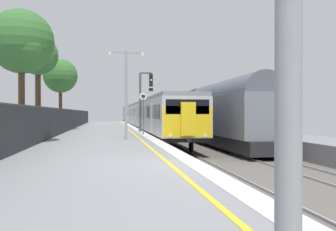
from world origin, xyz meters
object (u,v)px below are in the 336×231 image
(signal_gantry, at_px, (144,95))
(background_tree_centre, at_px, (61,77))
(freight_train_adjacent_track, at_px, (201,112))
(background_tree_right, at_px, (38,57))
(platform_lamp_mid, at_px, (126,86))
(commuter_train_at_platform, at_px, (141,115))
(speed_limit_sign, at_px, (143,108))
(background_tree_left, at_px, (22,43))

(signal_gantry, xyz_separation_m, background_tree_centre, (-6.94, 4.77, 1.75))
(freight_train_adjacent_track, bearing_deg, background_tree_right, -167.72)
(signal_gantry, distance_m, platform_lamp_mid, 8.63)
(commuter_train_at_platform, height_order, speed_limit_sign, speed_limit_sign)
(speed_limit_sign, distance_m, background_tree_centre, 11.05)
(commuter_train_at_platform, bearing_deg, background_tree_centre, -119.55)
(commuter_train_at_platform, distance_m, freight_train_adjacent_track, 17.00)
(signal_gantry, height_order, speed_limit_sign, signal_gantry)
(commuter_train_at_platform, bearing_deg, background_tree_right, -116.04)
(platform_lamp_mid, height_order, background_tree_left, background_tree_left)
(signal_gantry, relative_size, speed_limit_sign, 1.60)
(background_tree_right, bearing_deg, background_tree_centre, 76.64)
(platform_lamp_mid, distance_m, background_tree_left, 5.69)
(commuter_train_at_platform, relative_size, background_tree_centre, 9.35)
(background_tree_left, height_order, background_tree_centre, background_tree_left)
(signal_gantry, bearing_deg, commuter_train_at_platform, 85.73)
(platform_lamp_mid, bearing_deg, background_tree_left, -164.15)
(platform_lamp_mid, bearing_deg, background_tree_right, 126.12)
(signal_gantry, relative_size, background_tree_left, 0.71)
(freight_train_adjacent_track, height_order, background_tree_right, background_tree_right)
(background_tree_centre, bearing_deg, background_tree_left, -89.90)
(platform_lamp_mid, relative_size, background_tree_right, 0.66)
(background_tree_left, relative_size, background_tree_centre, 1.05)
(platform_lamp_mid, xyz_separation_m, background_tree_left, (-5.14, -1.46, 1.96))
(platform_lamp_mid, bearing_deg, speed_limit_sign, 73.80)
(background_tree_left, bearing_deg, signal_gantry, 55.06)
(commuter_train_at_platform, distance_m, signal_gantry, 19.73)
(commuter_train_at_platform, relative_size, background_tree_right, 7.92)
(speed_limit_sign, xyz_separation_m, background_tree_right, (-7.66, 3.79, 3.87))
(background_tree_centre, relative_size, background_tree_right, 0.85)
(platform_lamp_mid, height_order, background_tree_right, background_tree_right)
(freight_train_adjacent_track, height_order, speed_limit_sign, freight_train_adjacent_track)
(freight_train_adjacent_track, distance_m, background_tree_right, 14.44)
(freight_train_adjacent_track, relative_size, background_tree_left, 4.35)
(freight_train_adjacent_track, relative_size, speed_limit_sign, 9.77)
(signal_gantry, height_order, background_tree_right, background_tree_right)
(signal_gantry, height_order, background_tree_centre, background_tree_centre)
(commuter_train_at_platform, xyz_separation_m, signal_gantry, (-1.46, -19.60, 1.69))
(background_tree_right, bearing_deg, signal_gantry, -1.04)
(signal_gantry, bearing_deg, background_tree_centre, 145.49)
(freight_train_adjacent_track, bearing_deg, background_tree_left, -133.64)
(freight_train_adjacent_track, height_order, signal_gantry, signal_gantry)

